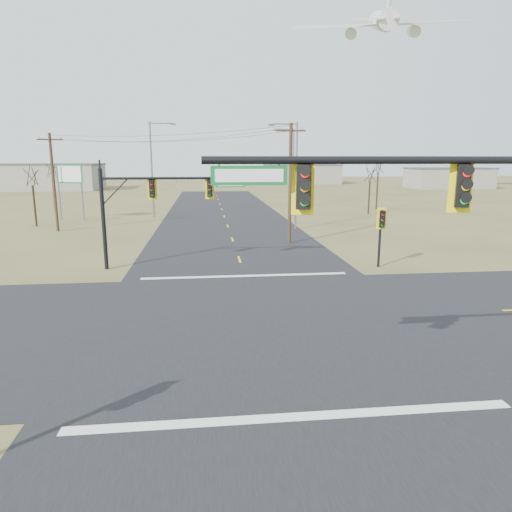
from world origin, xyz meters
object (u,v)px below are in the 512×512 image
Objects in this scene: mast_arm_near at (473,216)px; bare_tree_b at (51,168)px; streetlight_b at (292,163)px; bare_tree_c at (370,173)px; mast_arm_far at (156,196)px; bare_tree_a at (32,175)px; pedestal_signal_ne at (382,223)px; utility_pole_far at (54,181)px; bare_tree_d at (378,165)px; utility_pole_near at (290,182)px; streetlight_c at (154,164)px; highway_sign at (70,181)px; streetlight_a at (294,170)px.

bare_tree_b is (-26.47, 52.23, 0.23)m from mast_arm_near.
streetlight_b reaches higher than bare_tree_c.
bare_tree_a is (-14.20, 19.78, 0.65)m from mast_arm_far.
pedestal_signal_ne is at bearing -49.51° from bare_tree_b.
utility_pole_far is 1.24× the size of bare_tree_d.
bare_tree_d reaches higher than bare_tree_a.
mast_arm_near is at bearing -107.08° from bare_tree_c.
utility_pole_near is 29.26m from bare_tree_d.
mast_arm_near is 58.55m from bare_tree_b.
mast_arm_near is 1.52× the size of bare_tree_b.
bare_tree_d reaches higher than mast_arm_far.
streetlight_c reaches higher than utility_pole_near.
highway_sign is at bearing -172.14° from streetlight_c.
mast_arm_far is 1.36× the size of bare_tree_a.
utility_pole_near is (-4.11, 9.02, 2.10)m from pedestal_signal_ne.
mast_arm_near is at bearing -63.12° from bare_tree_b.
bare_tree_b is at bearing 136.51° from highway_sign.
mast_arm_far is (-9.64, 17.80, -0.81)m from mast_arm_near.
mast_arm_near is 47.37m from highway_sign.
streetlight_a reaches higher than mast_arm_near.
pedestal_signal_ne is at bearing -35.48° from utility_pole_far.
utility_pole_near is at bearing -125.48° from bare_tree_c.
streetlight_a is 34.29m from bare_tree_b.
utility_pole_near is 0.87× the size of streetlight_b.
streetlight_b is at bearing 68.32° from mast_arm_far.
highway_sign is 0.56× the size of streetlight_b.
bare_tree_d is at bearing -3.68° from bare_tree_b.
bare_tree_a is at bearing 126.95° from mast_arm_far.
streetlight_b is 1.68× the size of bare_tree_a.
utility_pole_far is 40.35m from bare_tree_d.
utility_pole_near is 26.87m from bare_tree_a.
highway_sign is at bearing -63.69° from bare_tree_b.
streetlight_b is at bearing 2.46° from bare_tree_b.
streetlight_a is 1.59× the size of bare_tree_c.
utility_pole_near is 1.29× the size of bare_tree_d.
streetlight_c is at bearing 51.14° from utility_pole_far.
highway_sign is (-11.88, 24.39, -0.15)m from mast_arm_far.
bare_tree_b is (-28.31, 19.35, -0.16)m from streetlight_a.
streetlight_a reaches higher than mast_arm_far.
mast_arm_far is at bearing -63.94° from bare_tree_b.
mast_arm_far is 27.13m from highway_sign.
bare_tree_b is 40.88m from bare_tree_c.
utility_pole_near is 7.79m from streetlight_a.
streetlight_a is 0.93× the size of streetlight_c.
streetlight_c reaches higher than highway_sign.
streetlight_b reaches higher than pedestal_signal_ne.
streetlight_a reaches higher than utility_pole_far.
bare_tree_d is at bearing 51.61° from mast_arm_far.
bare_tree_c is (35.15, 2.17, 0.66)m from highway_sign.
highway_sign is 0.89× the size of bare_tree_b.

